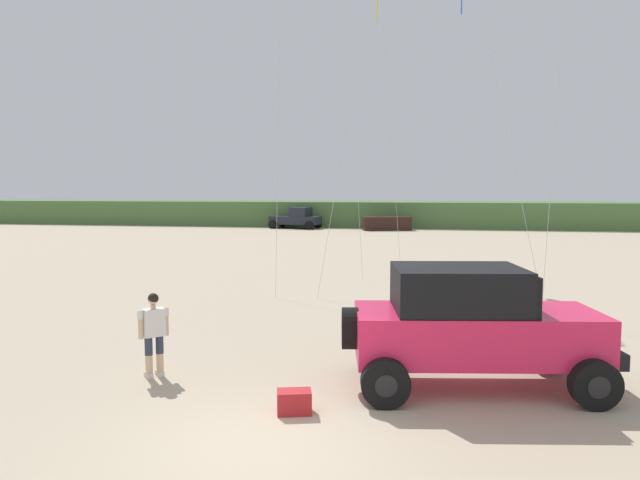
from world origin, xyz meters
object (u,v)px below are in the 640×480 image
jeep (472,324)px  distant_pickup (297,218)px  person_watching (154,330)px  distant_sedan (387,223)px  cooler_box (294,402)px

jeep → distant_pickup: jeep is taller
person_watching → distant_pickup: size_ratio=0.34×
distant_pickup → distant_sedan: (8.41, -0.84, -0.34)m
distant_pickup → distant_sedan: bearing=-5.7°
jeep → distant_sedan: bearing=96.4°
jeep → person_watching: (-6.06, -0.51, -0.26)m
distant_sedan → jeep: bearing=-98.4°
cooler_box → person_watching: bearing=141.6°
person_watching → cooler_box: size_ratio=2.98×
person_watching → distant_sedan: (1.45, 41.91, -0.34)m
jeep → person_watching: size_ratio=3.00×
jeep → cooler_box: 3.61m
person_watching → distant_pickup: 43.31m
person_watching → jeep: bearing=4.8°
distant_pickup → cooler_box: bearing=-77.1°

